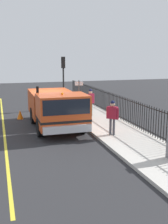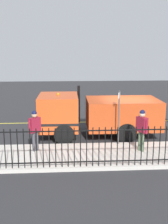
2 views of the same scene
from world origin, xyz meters
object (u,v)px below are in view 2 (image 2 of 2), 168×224
object	(u,v)px
work_truck	(92,112)
street_sign	(119,111)
worker_standing	(35,126)
pedestrian_distant	(142,126)
traffic_cone	(140,121)

from	to	relation	value
work_truck	street_sign	size ratio (longest dim) A/B	2.53
work_truck	worker_standing	distance (m)	3.47
pedestrian_distant	traffic_cone	bearing A→B (deg)	137.69
work_truck	pedestrian_distant	distance (m)	3.23
work_truck	traffic_cone	size ratio (longest dim) A/B	10.71
work_truck	worker_standing	bearing A→B (deg)	132.03
worker_standing	street_sign	bearing A→B (deg)	-35.54
work_truck	pedestrian_distant	bearing A→B (deg)	-144.33
worker_standing	street_sign	world-z (taller)	street_sign
street_sign	pedestrian_distant	bearing A→B (deg)	38.26
work_truck	pedestrian_distant	world-z (taller)	work_truck
pedestrian_distant	traffic_cone	distance (m)	4.66
pedestrian_distant	street_sign	size ratio (longest dim) A/B	0.73
traffic_cone	worker_standing	bearing A→B (deg)	-53.85
work_truck	street_sign	bearing A→B (deg)	-146.35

